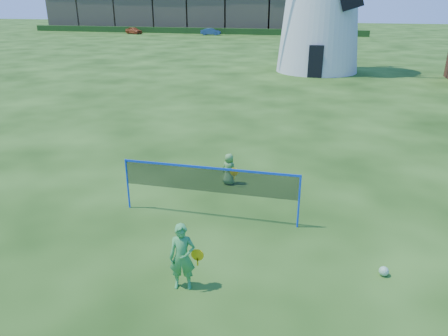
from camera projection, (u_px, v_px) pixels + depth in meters
name	position (u px, v px, depth m)	size (l,w,h in m)	color
ground	(213.00, 224.00, 11.82)	(220.00, 220.00, 0.00)	black
badminton_net	(209.00, 181.00, 11.77)	(5.05, 0.05, 1.55)	blue
player_girl	(182.00, 257.00, 8.94)	(0.73, 0.47, 1.53)	green
player_boy	(229.00, 169.00, 14.17)	(0.66, 0.48, 1.07)	#5C994A
play_ball	(384.00, 271.00, 9.57)	(0.22, 0.22, 0.22)	green
terraced_houses	(177.00, 10.00, 81.08)	(52.17, 8.40, 8.03)	#9A8366
hedge	(189.00, 31.00, 75.96)	(62.00, 0.80, 1.00)	#193814
car_left	(134.00, 30.00, 74.95)	(1.37, 3.41, 1.16)	#963E1B
car_right	(211.00, 32.00, 72.51)	(1.19, 3.40, 1.12)	navy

